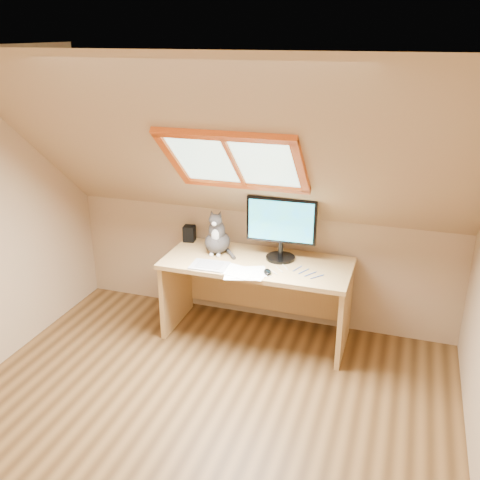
% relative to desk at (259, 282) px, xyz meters
% --- Properties ---
extents(ground, '(3.50, 3.50, 0.00)m').
position_rel_desk_xyz_m(ground, '(-0.08, -1.45, -0.49)').
color(ground, brown).
rests_on(ground, ground).
extents(room_shell, '(3.52, 3.52, 2.41)m').
position_rel_desk_xyz_m(room_shell, '(-0.08, -1.54, 0.94)').
color(room_shell, tan).
rests_on(room_shell, ground).
extents(desk, '(1.56, 0.68, 0.71)m').
position_rel_desk_xyz_m(desk, '(0.00, 0.00, 0.00)').
color(desk, tan).
rests_on(desk, ground).
extents(monitor, '(0.58, 0.24, 0.53)m').
position_rel_desk_xyz_m(monitor, '(0.17, 0.04, 0.53)').
color(monitor, black).
rests_on(monitor, desk).
extents(cat, '(0.25, 0.29, 0.40)m').
position_rel_desk_xyz_m(cat, '(-0.38, 0.01, 0.36)').
color(cat, '#3C3735').
rests_on(cat, desk).
extents(desk_speaker, '(0.11, 0.11, 0.14)m').
position_rel_desk_xyz_m(desk_speaker, '(-0.71, 0.18, 0.29)').
color(desk_speaker, black).
rests_on(desk_speaker, desk).
extents(graphics_tablet, '(0.31, 0.23, 0.01)m').
position_rel_desk_xyz_m(graphics_tablet, '(-0.34, -0.29, 0.23)').
color(graphics_tablet, '#B2B2B7').
rests_on(graphics_tablet, desk).
extents(mouse, '(0.09, 0.12, 0.03)m').
position_rel_desk_xyz_m(mouse, '(0.15, -0.28, 0.24)').
color(mouse, black).
rests_on(mouse, desk).
extents(papers, '(0.35, 0.30, 0.01)m').
position_rel_desk_xyz_m(papers, '(-0.09, -0.33, 0.22)').
color(papers, white).
rests_on(papers, desk).
extents(cables, '(0.51, 0.26, 0.01)m').
position_rel_desk_xyz_m(cables, '(0.35, -0.19, 0.22)').
color(cables, silver).
rests_on(cables, desk).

